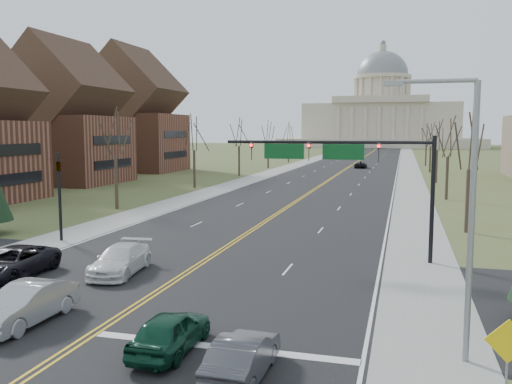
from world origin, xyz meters
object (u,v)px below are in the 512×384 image
Objects in this scene: signal_left at (59,187)px; car_nb_outer_lead at (242,356)px; car_sb_inner_second at (120,260)px; car_far_sb at (357,155)px; signal_mast at (342,160)px; car_far_nb at (361,165)px; car_sb_outer_lead at (12,262)px; warn_sign at (508,352)px; car_sb_inner_lead at (26,304)px; car_nb_inner_lead at (170,331)px; street_light at (463,202)px.

car_nb_outer_lead is (17.85, -16.51, -3.03)m from signal_left.
car_far_sb is (1.32, 133.04, -0.06)m from car_sb_inner_second.
car_far_nb is at bearing 93.50° from signal_mast.
car_sb_outer_lead is (3.23, -8.72, -2.94)m from signal_left.
car_sb_outer_lead is 135.27m from car_far_sb.
signal_left reaches higher than warn_sign.
warn_sign is 0.59× the size of car_far_nb.
car_sb_inner_lead is at bearing -48.80° from car_sb_outer_lead.
signal_left is 1.46× the size of car_nb_inner_lead.
warn_sign is 23.51m from car_sb_outer_lead.
warn_sign is at bearing -79.25° from street_light.
car_sb_inner_lead is at bearing -95.11° from car_sb_inner_second.
street_light is 1.92× the size of car_sb_inner_lead.
car_nb_inner_lead is 0.85× the size of car_far_nb.
signal_mast is at bearing 54.83° from car_sb_inner_lead.
signal_left is at bearing 80.26° from car_far_nb.
warn_sign reaches higher than car_sb_inner_lead.
signal_left is at bearing -41.97° from car_nb_outer_lead.
street_light is 140.74m from car_far_sb.
signal_mast is 16.58m from car_nb_inner_lead.
car_nb_outer_lead is at bearing -83.45° from car_far_sb.
street_light is (24.24, -13.50, 1.51)m from signal_left.
signal_left is at bearing 134.35° from car_sb_inner_second.
street_light is at bearing -154.02° from car_nb_outer_lead.
car_far_sb is (-14.71, 139.90, -4.53)m from street_light.
car_sb_inner_lead is 140.68m from car_far_sb.
street_light is (5.29, -13.50, -0.54)m from signal_mast.
signal_mast reaches higher than car_nb_outer_lead.
car_sb_outer_lead is 1.08× the size of car_sb_inner_second.
car_nb_inner_lead is at bearing -84.60° from car_far_sb.
car_nb_outer_lead is 9.68m from car_sb_inner_lead.
street_light is at bearing 96.61° from car_far_nb.
car_nb_outer_lead is 0.80× the size of car_sb_inner_second.
car_sb_outer_lead is at bearing -150.97° from signal_mast.
car_sb_inner_lead is at bearing 86.89° from car_far_nb.
warn_sign reaches higher than car_far_sb.
car_nb_inner_lead is at bearing -7.49° from car_sb_inner_lead.
car_far_nb is at bearing -88.92° from car_nb_inner_lead.
street_light is at bearing -29.90° from car_sb_inner_second.
car_nb_outer_lead is 0.86× the size of car_sb_inner_lead.
car_nb_outer_lead is (2.91, -1.23, -0.03)m from car_nb_inner_lead.
car_far_sb is (-4.58, 47.27, 0.01)m from car_far_nb.
signal_mast reaches higher than car_far_sb.
signal_left is 9.76m from car_sb_outer_lead.
signal_left is 1.48× the size of car_nb_outer_lead.
car_sb_inner_lead is (8.43, -14.28, -2.93)m from signal_left.
car_nb_outer_lead is at bearing 157.62° from car_nb_inner_lead.
street_light is at bearing -168.64° from car_nb_inner_lead.
car_nb_outer_lead is at bearing 171.97° from warn_sign.
car_sb_inner_second is (-0.21, 7.64, -0.04)m from car_sb_inner_lead.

